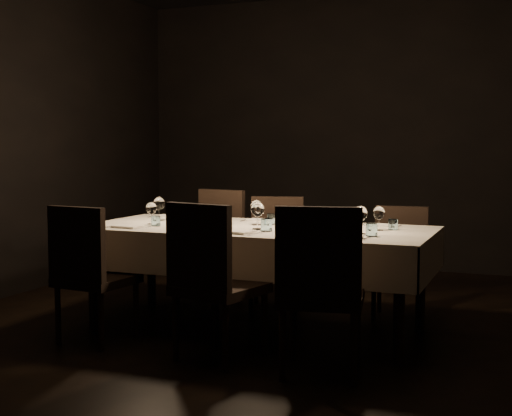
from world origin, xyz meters
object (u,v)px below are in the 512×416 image
at_px(chair_far_right, 400,255).
at_px(dining_table, 256,237).
at_px(chair_near_left, 88,268).
at_px(chair_far_center, 276,246).
at_px(chair_far_left, 214,240).
at_px(chair_near_center, 211,275).
at_px(chair_near_right, 320,284).

bearing_deg(chair_far_right, dining_table, -141.60).
relative_size(dining_table, chair_near_left, 2.66).
height_order(chair_far_center, chair_far_right, chair_far_center).
xyz_separation_m(chair_near_left, chair_far_left, (0.21, 1.55, 0.01)).
bearing_deg(chair_far_center, chair_far_right, -12.69).
height_order(chair_near_center, chair_near_right, chair_near_right).
distance_m(chair_near_center, chair_far_right, 1.86).
height_order(dining_table, chair_far_left, chair_far_left).
height_order(chair_near_right, chair_far_right, chair_near_right).
bearing_deg(chair_near_right, chair_near_center, -13.61).
xyz_separation_m(chair_near_left, chair_near_center, (0.95, -0.06, 0.03)).
bearing_deg(chair_far_right, chair_near_center, -122.31).
height_order(chair_near_right, chair_far_center, chair_near_right).
bearing_deg(chair_near_center, chair_far_center, -70.12).
bearing_deg(chair_far_center, chair_far_left, 164.67).
xyz_separation_m(chair_far_center, chair_far_right, (1.03, 0.04, -0.02)).
height_order(chair_far_left, chair_far_right, chair_far_left).
relative_size(chair_near_right, chair_far_right, 1.17).
relative_size(chair_near_left, chair_far_right, 1.09).
distance_m(chair_near_right, chair_far_center, 1.86).
distance_m(chair_near_left, chair_near_center, 0.95).
relative_size(dining_table, chair_far_right, 2.91).
distance_m(dining_table, chair_far_right, 1.24).
distance_m(dining_table, chair_far_center, 0.82).
height_order(chair_near_right, chair_far_left, chair_near_right).
relative_size(dining_table, chair_far_center, 2.74).
bearing_deg(chair_near_left, chair_far_right, -132.93).
height_order(chair_near_left, chair_far_right, chair_near_left).
relative_size(chair_near_right, chair_far_left, 1.05).
distance_m(chair_near_left, chair_far_left, 1.56).
distance_m(dining_table, chair_far_left, 1.07).
distance_m(chair_near_left, chair_far_center, 1.73).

